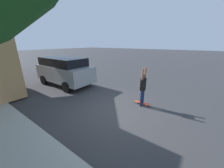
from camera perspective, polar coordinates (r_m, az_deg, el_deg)
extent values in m
plane|color=#333335|center=(5.90, 1.94, -12.07)|extent=(120.00, 120.00, 0.00)
cube|color=gray|center=(9.78, -20.68, 4.79)|extent=(1.93, 4.44, 1.07)
cube|color=black|center=(9.73, -21.59, 9.54)|extent=(1.78, 3.46, 0.56)
cylinder|color=black|center=(10.64, -28.64, 1.67)|extent=(0.24, 0.69, 0.69)
cylinder|color=black|center=(11.52, -20.47, 3.90)|extent=(0.24, 0.69, 0.69)
cylinder|color=black|center=(8.32, -20.12, -1.33)|extent=(0.24, 0.69, 0.69)
cylinder|color=black|center=(9.42, -10.92, 1.70)|extent=(0.24, 0.69, 0.69)
cylinder|color=#192347|center=(6.27, 13.26, -6.50)|extent=(0.13, 0.13, 0.80)
cylinder|color=#192347|center=(6.42, 13.86, -5.96)|extent=(0.13, 0.13, 0.80)
cube|color=black|center=(6.09, 14.05, -0.17)|extent=(0.25, 0.20, 0.61)
sphere|color=brown|center=(5.97, 14.39, 4.00)|extent=(0.22, 0.22, 0.22)
cylinder|color=brown|center=(5.81, 13.85, 4.38)|extent=(0.09, 0.09, 0.55)
cylinder|color=brown|center=(6.10, 15.00, 4.94)|extent=(0.09, 0.09, 0.55)
cube|color=#B73D23|center=(6.56, 13.57, -8.38)|extent=(0.19, 0.79, 0.02)
cylinder|color=silver|center=(6.60, 11.25, -8.65)|extent=(0.03, 0.06, 0.06)
cylinder|color=silver|center=(6.74, 11.88, -8.08)|extent=(0.03, 0.06, 0.06)
cylinder|color=silver|center=(6.44, 15.27, -9.67)|extent=(0.03, 0.06, 0.06)
cylinder|color=silver|center=(6.59, 15.82, -9.06)|extent=(0.03, 0.06, 0.06)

